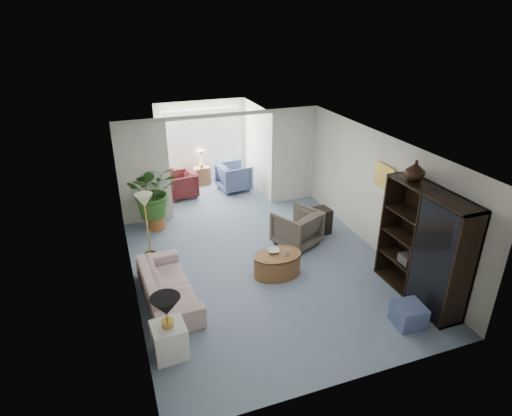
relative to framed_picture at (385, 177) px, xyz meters
name	(u,v)px	position (x,y,z in m)	size (l,w,h in m)	color
floor	(266,270)	(-2.46, 0.10, -1.70)	(6.00, 6.00, 0.00)	gray
sunroom_floor	(213,194)	(-2.46, 4.20, -1.70)	(2.60, 2.60, 0.00)	gray
back_pier_left	(144,173)	(-4.36, 3.10, -0.45)	(1.20, 0.12, 2.50)	white
back_pier_right	(293,156)	(-0.56, 3.10, -0.45)	(1.20, 0.12, 2.50)	white
back_header	(221,115)	(-2.46, 3.10, 0.75)	(2.60, 0.12, 0.10)	white
window_pane	(202,136)	(-2.46, 5.28, -0.30)	(2.20, 0.02, 1.50)	white
window_blinds	(202,136)	(-2.46, 5.25, -0.30)	(2.20, 0.02, 1.50)	white
framed_picture	(385,177)	(0.00, 0.00, 0.00)	(0.04, 0.50, 0.40)	#B6AE92
sofa	(168,285)	(-4.43, -0.18, -1.40)	(2.04, 0.80, 0.60)	beige
end_table	(170,340)	(-4.63, -1.53, -1.44)	(0.48, 0.48, 0.53)	white
table_lamp	(166,306)	(-4.63, -1.53, -0.82)	(0.44, 0.44, 0.30)	black
floor_lamp	(144,200)	(-4.54, 1.49, -0.45)	(0.36, 0.36, 0.28)	beige
coffee_table	(277,264)	(-2.31, -0.10, -1.47)	(0.95, 0.95, 0.45)	brown
coffee_bowl	(273,251)	(-2.36, 0.00, -1.22)	(0.24, 0.24, 0.06)	silver
coffee_cup	(287,253)	(-2.16, -0.20, -1.20)	(0.11, 0.11, 0.10)	#B7B2A0
wingback_chair	(297,228)	(-1.46, 0.87, -1.30)	(0.85, 0.88, 0.80)	#696053
side_table_dark	(319,221)	(-0.76, 1.17, -1.40)	(0.49, 0.40, 0.59)	black
entertainment_cabinet	(424,246)	(-0.23, -1.57, -0.68)	(0.49, 1.84, 2.05)	black
cabinet_urn	(415,170)	(-0.23, -1.07, 0.52)	(0.34, 0.34, 0.35)	black
ottoman	(409,315)	(-0.86, -2.18, -1.52)	(0.46, 0.46, 0.37)	slate
plant_pot	(157,222)	(-4.23, 2.66, -1.54)	(0.40, 0.40, 0.32)	#A65E30
house_plant	(153,191)	(-4.23, 2.66, -0.74)	(1.15, 0.99, 1.27)	#315F20
sunroom_chair_blue	(234,177)	(-1.81, 4.33, -1.31)	(0.83, 0.85, 0.77)	slate
sunroom_chair_maroon	(181,185)	(-3.31, 4.33, -1.35)	(0.75, 0.77, 0.70)	#5A1E23
sunroom_table	(202,176)	(-2.56, 5.08, -1.44)	(0.43, 0.33, 0.52)	brown
shelf_clutter	(428,256)	(-0.28, -1.76, -0.76)	(0.30, 0.94, 1.06)	black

